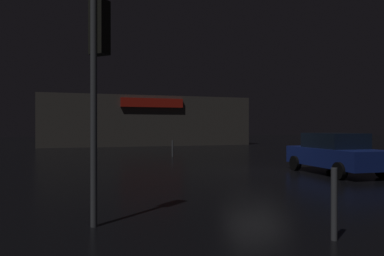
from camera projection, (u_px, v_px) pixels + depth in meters
ground_plane at (256, 171)px, 15.30m from camera, size 120.00×120.00×0.00m
store_building at (142, 121)px, 39.71m from camera, size 20.37×10.22×4.84m
traffic_signal_main at (98, 58)px, 6.93m from camera, size 0.42×0.42×4.21m
car_near at (335, 153)px, 14.57m from camera, size 2.23×4.49×1.60m
bollard_kerb_a at (173, 149)px, 22.83m from camera, size 0.11×0.11×1.01m
bollard_kerb_b at (334, 204)px, 6.01m from camera, size 0.10×0.10×1.18m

